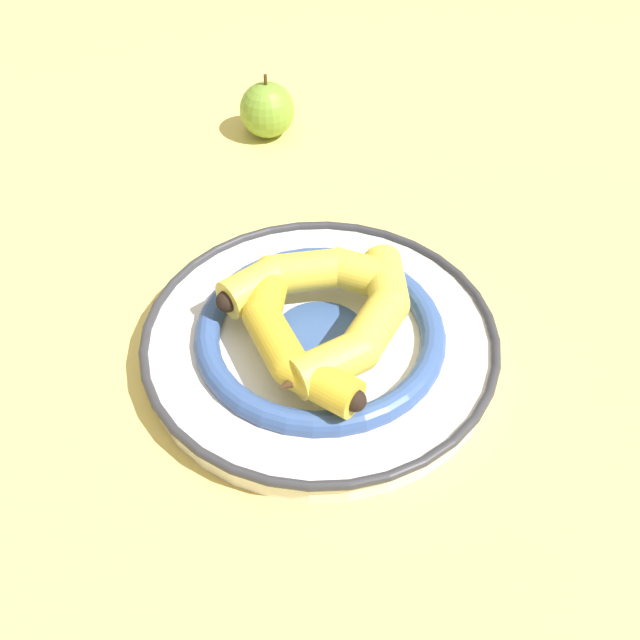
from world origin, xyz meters
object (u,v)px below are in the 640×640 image
Objects in this scene: banana_b at (285,334)px; banana_c at (363,326)px; apple at (267,110)px; banana_a at (311,277)px; decorative_bowl at (320,339)px.

banana_b is 1.14× the size of banana_c.
apple is (-0.17, -0.35, -0.02)m from banana_b.
banana_b is 2.43× the size of apple.
banana_a is 0.85× the size of banana_b.
decorative_bowl is at bearing 69.27° from apple.
apple is at bearing 160.59° from banana_b.
banana_b is (0.05, 0.05, -0.00)m from banana_a.
banana_c reaches higher than decorative_bowl.
banana_b is 0.06m from banana_c.
apple is (-0.11, -0.37, -0.02)m from banana_c.
banana_a is (-0.01, -0.04, 0.04)m from decorative_bowl.
banana_c is at bearing 121.76° from decorative_bowl.
banana_b reaches higher than decorative_bowl.
banana_a is 2.07× the size of apple.
decorative_bowl is at bearing 108.81° from banana_b.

